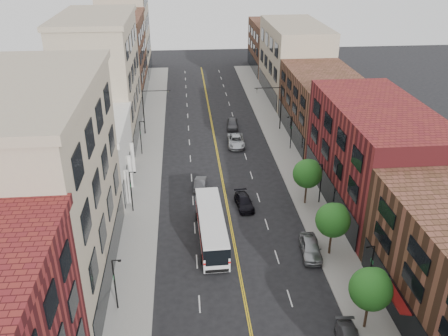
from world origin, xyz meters
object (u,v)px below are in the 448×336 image
object	(u,v)px
car_lane_a	(244,202)
car_lane_behind	(200,183)
car_parked_far	(311,248)
car_lane_b	(236,141)
city_bus	(211,225)
car_lane_c	(232,124)

from	to	relation	value
car_lane_a	car_lane_behind	bearing A→B (deg)	128.44
car_parked_far	car_lane_b	distance (m)	28.29
city_bus	car_lane_c	distance (m)	32.20
car_lane_behind	car_lane_b	world-z (taller)	car_lane_b
city_bus	car_lane_c	xyz separation A→B (m)	(5.61, 31.69, -0.99)
car_parked_far	car_lane_b	xyz separation A→B (m)	(-4.33, 27.96, -0.06)
car_lane_a	car_lane_c	world-z (taller)	car_lane_c
car_lane_a	car_lane_c	xyz separation A→B (m)	(1.34, 25.36, 0.13)
car_lane_a	car_lane_b	size ratio (longest dim) A/B	0.82
car_lane_b	city_bus	bearing A→B (deg)	-99.83
city_bus	car_parked_far	size ratio (longest dim) A/B	2.47
car_lane_c	car_lane_b	bearing A→B (deg)	-86.91
city_bus	car_lane_behind	distance (m)	11.55
car_lane_c	city_bus	bearing A→B (deg)	-95.15
car_parked_far	car_lane_a	distance (m)	11.25
city_bus	car_parked_far	distance (m)	10.37
car_parked_far	car_lane_c	bearing A→B (deg)	102.19
car_lane_c	car_parked_far	bearing A→B (deg)	-78.47
city_bus	car_lane_c	size ratio (longest dim) A/B	2.62
car_lane_a	car_lane_c	bearing A→B (deg)	81.63
car_parked_far	car_lane_c	distance (m)	35.44
car_lane_behind	car_lane_b	xyz separation A→B (m)	(6.04, 12.97, 0.11)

